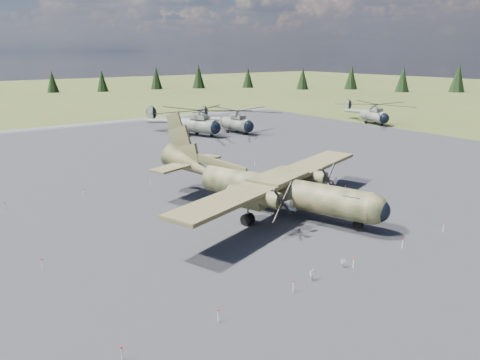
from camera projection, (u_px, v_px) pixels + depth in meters
ground at (226, 222)px, 43.85m from camera, size 500.00×500.00×0.00m
apron at (175, 196)px, 51.59m from camera, size 120.00×120.00×0.04m
transport_plane at (269, 184)px, 46.26m from camera, size 28.72×25.59×9.63m
helicopter_near at (197, 117)px, 87.47m from camera, size 25.77×25.77×5.02m
helicopter_mid at (236, 117)px, 90.66m from camera, size 19.45×21.77×4.51m
helicopter_far at (374, 110)px, 101.96m from camera, size 21.72×22.42×4.50m
info_placard_left at (312, 274)px, 32.54m from camera, size 0.51×0.27×0.76m
info_placard_right at (343, 262)px, 34.56m from camera, size 0.41×0.18×0.63m
barrier_fence at (223, 218)px, 43.39m from camera, size 33.12×29.62×0.85m
treeline at (211, 178)px, 40.73m from camera, size 337.68×331.84×10.98m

